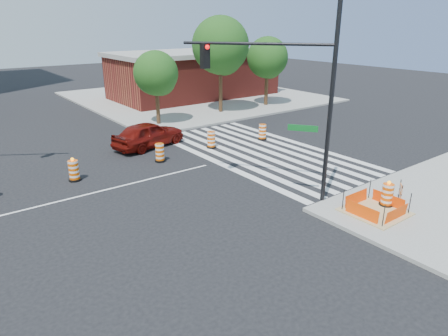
{
  "coord_description": "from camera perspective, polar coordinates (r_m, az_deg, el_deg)",
  "views": [
    {
      "loc": [
        -4.46,
        -16.85,
        7.29
      ],
      "look_at": [
        5.23,
        -3.99,
        1.4
      ],
      "focal_mm": 32.0,
      "sensor_mm": 36.0,
      "label": 1
    }
  ],
  "objects": [
    {
      "name": "signal_pole_se",
      "position": [
        16.43,
        9.19,
        11.9
      ],
      "size": [
        3.75,
        5.09,
        8.18
      ],
      "rotation": [
        0.0,
        0.0,
        2.2
      ],
      "color": "black",
      "rests_on": "ground"
    },
    {
      "name": "tree_north_e",
      "position": [
        36.95,
        6.22,
        15.1
      ],
      "size": [
        3.66,
        3.63,
        6.18
      ],
      "color": "#382314",
      "rests_on": "ground"
    },
    {
      "name": "lane_centerline",
      "position": [
        18.89,
        -20.42,
        -3.93
      ],
      "size": [
        14.0,
        0.12,
        0.01
      ],
      "primitive_type": "cube",
      "color": "silver",
      "rests_on": "ground"
    },
    {
      "name": "brick_storefront",
      "position": [
        41.75,
        -4.27,
        13.2
      ],
      "size": [
        16.5,
        8.5,
        4.6
      ],
      "color": "maroon",
      "rests_on": "ground"
    },
    {
      "name": "tree_north_d",
      "position": [
        33.67,
        -0.48,
        16.68
      ],
      "size": [
        4.63,
        4.63,
        7.86
      ],
      "color": "#382314",
      "rests_on": "ground"
    },
    {
      "name": "tree_north_c",
      "position": [
        29.95,
        -9.65,
        12.87
      ],
      "size": [
        3.23,
        3.21,
        5.46
      ],
      "color": "#382314",
      "rests_on": "ground"
    },
    {
      "name": "median_drum_5",
      "position": [
        24.54,
        -1.83,
        3.97
      ],
      "size": [
        0.6,
        0.6,
        1.02
      ],
      "color": "black",
      "rests_on": "ground"
    },
    {
      "name": "median_drum_3",
      "position": [
        20.7,
        -20.65,
        -0.42
      ],
      "size": [
        0.6,
        0.6,
        1.18
      ],
      "color": "black",
      "rests_on": "ground"
    },
    {
      "name": "barricade",
      "position": [
        18.28,
        23.92,
        -3.05
      ],
      "size": [
        0.64,
        0.47,
        0.89
      ],
      "rotation": [
        0.0,
        0.0,
        0.62
      ],
      "color": "#E45604",
      "rests_on": "ground"
    },
    {
      "name": "red_coupe",
      "position": [
        25.09,
        -10.73,
        4.75
      ],
      "size": [
        4.99,
        2.92,
        1.6
      ],
      "primitive_type": "imported",
      "rotation": [
        0.0,
        0.0,
        1.81
      ],
      "color": "#600D08",
      "rests_on": "ground"
    },
    {
      "name": "pit_drum",
      "position": [
        17.67,
        22.28,
        -3.68
      ],
      "size": [
        0.57,
        0.57,
        1.12
      ],
      "color": "black",
      "rests_on": "ground"
    },
    {
      "name": "median_drum_4",
      "position": [
        22.35,
        -9.15,
        2.1
      ],
      "size": [
        0.6,
        0.6,
        1.02
      ],
      "color": "black",
      "rests_on": "ground"
    },
    {
      "name": "crosswalk_east",
      "position": [
        23.96,
        5.2,
        2.32
      ],
      "size": [
        6.75,
        13.5,
        0.01
      ],
      "color": "silver",
      "rests_on": "ground"
    },
    {
      "name": "excavation_pit",
      "position": [
        17.1,
        20.75,
        -5.71
      ],
      "size": [
        2.2,
        2.2,
        0.9
      ],
      "color": "tan",
      "rests_on": "ground"
    },
    {
      "name": "ground",
      "position": [
        18.89,
        -20.42,
        -3.94
      ],
      "size": [
        120.0,
        120.0,
        0.0
      ],
      "primitive_type": "plane",
      "color": "black",
      "rests_on": "ground"
    },
    {
      "name": "median_drum_6",
      "position": [
        26.42,
        5.51,
        5.07
      ],
      "size": [
        0.6,
        0.6,
        1.02
      ],
      "color": "black",
      "rests_on": "ground"
    },
    {
      "name": "sidewalk_ne",
      "position": [
        42.08,
        -4.19,
        10.17
      ],
      "size": [
        22.0,
        22.0,
        0.15
      ],
      "primitive_type": "cube",
      "color": "gray",
      "rests_on": "ground"
    }
  ]
}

